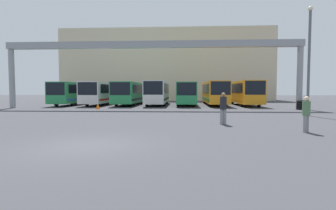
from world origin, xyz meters
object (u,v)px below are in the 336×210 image
bus_slot_5 (214,92)px  tire_stack (302,105)px  bus_slot_0 (74,92)px  pedestrian_far_center (306,113)px  bus_slot_1 (104,92)px  bus_slot_3 (158,92)px  lamp_post (309,57)px  pedestrian_near_right (223,108)px  bus_slot_6 (245,92)px  traffic_cone (98,106)px  bus_slot_4 (186,92)px  bus_slot_2 (131,92)px

bus_slot_5 → tire_stack: bearing=-47.0°
bus_slot_0 → bus_slot_5: size_ratio=0.87×
bus_slot_0 → pedestrian_far_center: size_ratio=6.28×
bus_slot_0 → bus_slot_1: bearing=13.8°
bus_slot_3 → bus_slot_5: size_ratio=0.89×
bus_slot_5 → lamp_post: bearing=-70.2°
bus_slot_5 → pedestrian_near_right: bus_slot_5 is taller
bus_slot_0 → bus_slot_6: bus_slot_6 is taller
pedestrian_far_center → traffic_cone: bearing=-86.8°
bus_slot_0 → tire_stack: size_ratio=10.22×
bus_slot_6 → traffic_cone: 18.76m
bus_slot_6 → bus_slot_4: bearing=173.4°
bus_slot_5 → pedestrian_far_center: (1.54, -23.34, -0.88)m
bus_slot_3 → pedestrian_near_right: 20.81m
bus_slot_3 → pedestrian_near_right: (5.76, -19.98, -0.83)m
bus_slot_3 → pedestrian_far_center: size_ratio=6.49×
bus_slot_6 → bus_slot_2: bearing=175.9°
bus_slot_2 → lamp_post: 22.80m
bus_slot_3 → bus_slot_6: (11.48, -0.45, 0.01)m
bus_slot_1 → bus_slot_2: bearing=-1.8°
bus_slot_2 → bus_slot_6: 15.34m
pedestrian_far_center → bus_slot_4: bearing=-119.2°
bus_slot_5 → bus_slot_6: size_ratio=1.22×
bus_slot_3 → lamp_post: size_ratio=1.31×
bus_slot_5 → traffic_cone: 15.96m
bus_slot_5 → traffic_cone: bearing=-146.0°
bus_slot_4 → traffic_cone: bus_slot_4 is taller
bus_slot_0 → bus_slot_5: bus_slot_5 is taller
bus_slot_1 → bus_slot_2: size_ratio=1.02×
pedestrian_far_center → lamp_post: lamp_post is taller
pedestrian_near_right → bus_slot_6: bearing=66.1°
bus_slot_5 → pedestrian_near_right: bearing=-95.2°
bus_slot_0 → pedestrian_far_center: bearing=-47.5°
bus_slot_3 → bus_slot_5: bus_slot_3 is taller
bus_slot_0 → bus_slot_2: 7.70m
pedestrian_near_right → tire_stack: 15.61m
bus_slot_1 → pedestrian_far_center: bearing=-54.3°
bus_slot_0 → bus_slot_6: bearing=-0.7°
bus_slot_3 → pedestrian_far_center: bus_slot_3 is taller
bus_slot_0 → tire_stack: bus_slot_0 is taller
pedestrian_near_right → bus_slot_1: bearing=115.3°
pedestrian_far_center → tire_stack: bearing=-155.4°
bus_slot_4 → bus_slot_5: bus_slot_5 is taller
bus_slot_4 → bus_slot_6: 7.70m
bus_slot_4 → bus_slot_5: 3.83m
pedestrian_near_right → lamp_post: bearing=29.7°
pedestrian_far_center → lamp_post: (3.89, 8.30, 3.64)m
bus_slot_5 → bus_slot_6: 3.98m
bus_slot_4 → tire_stack: size_ratio=11.38×
bus_slot_3 → pedestrian_near_right: bearing=-73.9°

